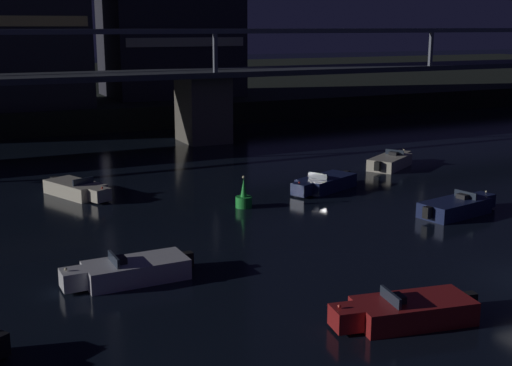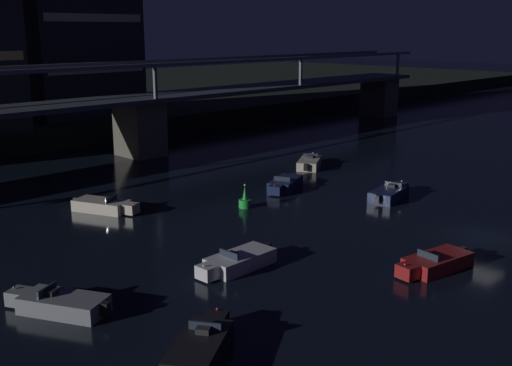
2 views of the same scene
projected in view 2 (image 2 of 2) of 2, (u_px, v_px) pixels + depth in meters
ground_plane at (482, 237)px, 38.27m from camera, size 400.00×400.00×0.00m
river_bridge at (139, 112)px, 62.00m from camera, size 91.83×6.40×9.38m
speedboat_near_left at (238, 261)px, 33.09m from camera, size 5.20×1.89×1.16m
speedboat_near_center at (390, 193)px, 46.85m from camera, size 5.22×2.52×1.16m
speedboat_near_right at (104, 206)px, 43.55m from camera, size 3.18×5.04×1.16m
speedboat_mid_left at (60, 303)px, 28.00m from camera, size 3.44×4.93×1.16m
speedboat_mid_center at (309, 163)px, 57.57m from camera, size 4.82×3.72×1.16m
speedboat_mid_right at (285, 184)px, 49.67m from camera, size 5.03×3.20×1.16m
speedboat_far_left at (201, 347)px, 24.18m from camera, size 4.81×3.76×1.16m
speedboat_far_center at (435, 263)px, 32.87m from camera, size 5.23×2.41×1.16m
channel_buoy at (245, 201)px, 44.46m from camera, size 0.90×0.90×1.76m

